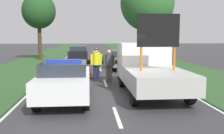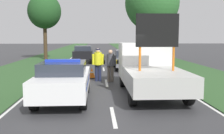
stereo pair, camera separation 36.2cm
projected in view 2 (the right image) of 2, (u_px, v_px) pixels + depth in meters
The scene contains 16 objects.
ground_plane at pixel (109, 95), 10.85m from camera, with size 160.00×160.00×0.00m, color #333335.
lane_markings at pixel (103, 64), 22.82m from camera, with size 6.92×55.56×0.01m.
grass_verge_left at pixel (50, 57), 30.34m from camera, with size 4.77×120.00×0.03m.
grass_verge_right at pixel (151, 57), 31.01m from camera, with size 4.77×120.00×0.03m.
police_car at pixel (64, 80), 9.96m from camera, with size 1.86×4.50×1.58m.
work_truck at pixel (148, 67), 11.49m from camera, with size 2.25×5.61×3.27m.
road_barrier at pixel (101, 63), 14.74m from camera, with size 2.70×0.08×1.12m.
police_officer at pixel (98, 62), 14.19m from camera, with size 0.65×0.41×1.80m.
pedestrian_civilian at pixel (110, 63), 14.03m from camera, with size 0.62×0.39×1.72m.
traffic_cone_near_police at pixel (92, 73), 15.36m from camera, with size 0.45×0.45×0.62m.
traffic_cone_centre_front at pixel (81, 72), 15.93m from camera, with size 0.39×0.39×0.55m.
queued_car_suv_grey at pixel (126, 59), 19.55m from camera, with size 1.72×4.09×1.41m.
queued_car_sedan_black at pixel (83, 53), 25.86m from camera, with size 1.77×4.40×1.51m.
roadside_tree_near_left at pixel (152, 3), 24.30m from camera, with size 5.01×5.01×8.19m.
roadside_tree_near_right at pixel (44, 12), 27.12m from camera, with size 3.43×3.43×6.83m.
utility_pole at pixel (151, 15), 26.17m from camera, with size 1.20×0.20×8.99m.
Camera 2 is at (-0.48, -10.63, 2.43)m, focal length 42.00 mm.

